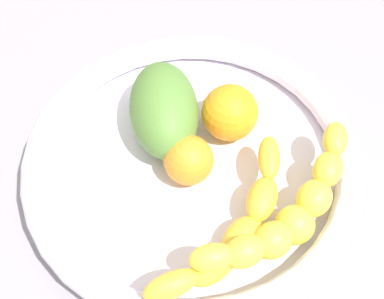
{
  "coord_description": "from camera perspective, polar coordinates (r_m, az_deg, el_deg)",
  "views": [
    {
      "loc": [
        -27.15,
        -9.09,
        50.0
      ],
      "look_at": [
        0.0,
        0.0,
        7.83
      ],
      "focal_mm": 47.22,
      "sensor_mm": 36.0,
      "label": 1
    }
  ],
  "objects": [
    {
      "name": "banana_draped_left",
      "position": [
        0.47,
        4.99,
        -9.01
      ],
      "size": [
        20.3,
        9.53,
        4.86
      ],
      "color": "yellow",
      "rests_on": "fruit_bowl"
    },
    {
      "name": "banana_draped_right",
      "position": [
        0.48,
        10.98,
        -7.04
      ],
      "size": [
        19.81,
        11.86,
        5.85
      ],
      "color": "yellow",
      "rests_on": "fruit_bowl"
    },
    {
      "name": "mango_green",
      "position": [
        0.53,
        -3.2,
        4.56
      ],
      "size": [
        14.0,
        11.71,
        7.08
      ],
      "primitive_type": "ellipsoid",
      "rotation": [
        0.0,
        0.0,
        3.58
      ],
      "color": "#568438",
      "rests_on": "fruit_bowl"
    },
    {
      "name": "fruit_bowl",
      "position": [
        0.53,
        0.0,
        -1.51
      ],
      "size": [
        35.1,
        35.1,
        4.57
      ],
      "color": "silver",
      "rests_on": "kitchen_counter"
    },
    {
      "name": "kitchen_counter",
      "position": [
        0.56,
        0.0,
        -3.62
      ],
      "size": [
        120.0,
        120.0,
        3.0
      ],
      "primitive_type": "cube",
      "color": "gray",
      "rests_on": "ground"
    },
    {
      "name": "orange_front",
      "position": [
        0.51,
        -0.28,
        -1.24
      ],
      "size": [
        5.15,
        5.15,
        5.15
      ],
      "primitive_type": "sphere",
      "color": "orange",
      "rests_on": "fruit_bowl"
    },
    {
      "name": "orange_mid_left",
      "position": [
        0.54,
        4.3,
        4.17
      ],
      "size": [
        6.12,
        6.12,
        6.12
      ],
      "primitive_type": "sphere",
      "color": "orange",
      "rests_on": "fruit_bowl"
    }
  ]
}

